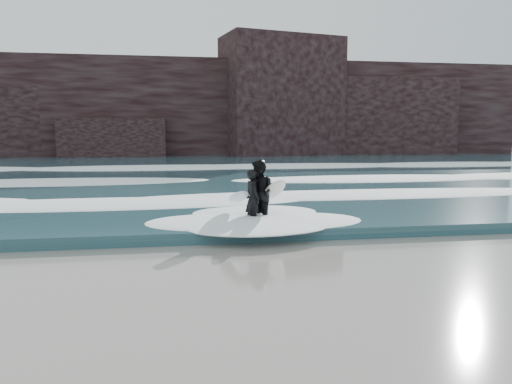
% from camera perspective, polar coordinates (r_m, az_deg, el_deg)
% --- Properties ---
extents(ground, '(120.00, 120.00, 0.00)m').
position_cam_1_polar(ground, '(9.38, 5.98, -9.76)').
color(ground, olive).
rests_on(ground, ground).
extents(sea, '(90.00, 52.00, 0.30)m').
position_cam_1_polar(sea, '(37.82, -5.88, 2.99)').
color(sea, '#254B54').
rests_on(sea, ground).
extents(headland, '(70.00, 9.00, 10.00)m').
position_cam_1_polar(headland, '(54.76, -7.12, 9.24)').
color(headland, black).
rests_on(headland, ground).
extents(foam_near, '(60.00, 3.20, 0.20)m').
position_cam_1_polar(foam_near, '(17.97, -1.71, -0.43)').
color(foam_near, white).
rests_on(foam_near, sea).
extents(foam_mid, '(60.00, 4.00, 0.24)m').
position_cam_1_polar(foam_mid, '(24.88, -3.92, 1.64)').
color(foam_mid, white).
rests_on(foam_mid, sea).
extents(foam_far, '(60.00, 4.80, 0.30)m').
position_cam_1_polar(foam_far, '(33.82, -5.44, 3.05)').
color(foam_far, white).
rests_on(foam_far, sea).
extents(surfer_left, '(0.92, 1.87, 1.65)m').
position_cam_1_polar(surfer_left, '(14.02, -0.70, -0.71)').
color(surfer_left, black).
rests_on(surfer_left, ground).
extents(surfer_right, '(1.22, 1.90, 1.91)m').
position_cam_1_polar(surfer_right, '(14.10, 0.50, -0.13)').
color(surfer_right, black).
rests_on(surfer_right, ground).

